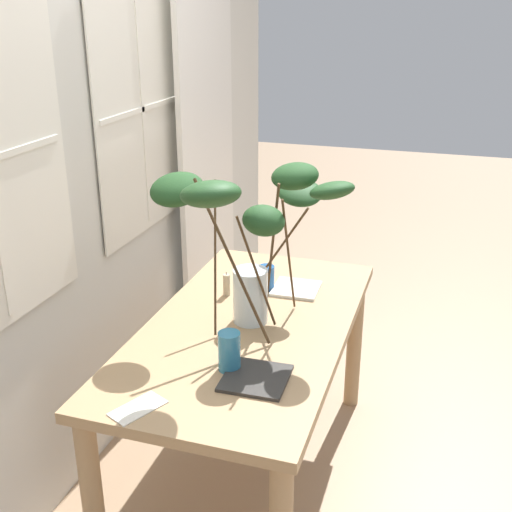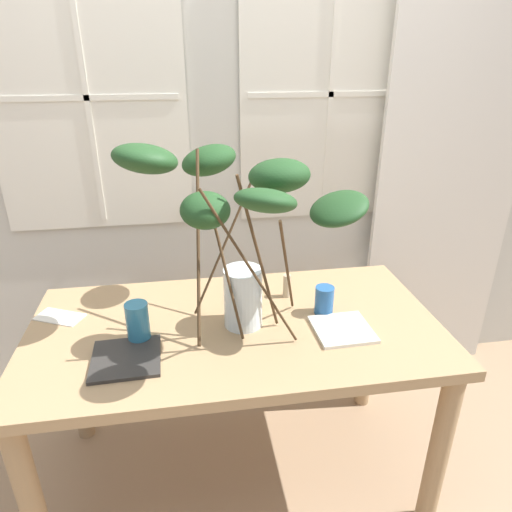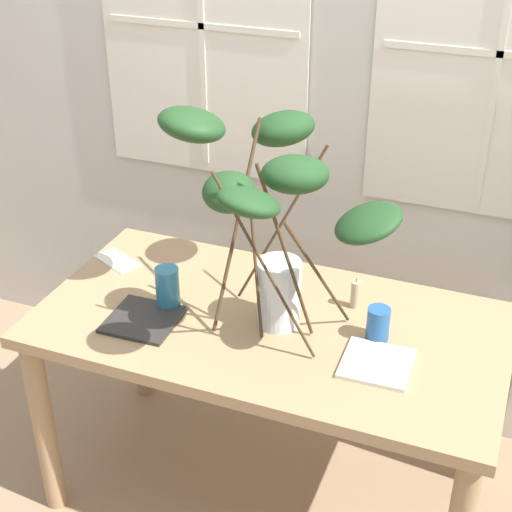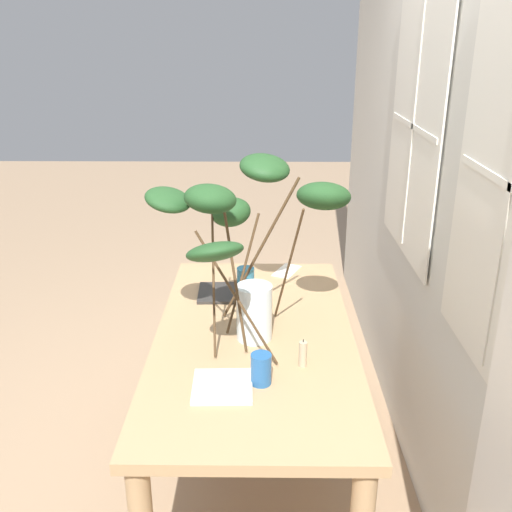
# 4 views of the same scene
# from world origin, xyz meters

# --- Properties ---
(ground) EXTENTS (14.00, 14.00, 0.00)m
(ground) POSITION_xyz_m (0.00, 0.00, 0.00)
(ground) COLOR #9E7F60
(back_wall_with_windows) EXTENTS (4.83, 0.14, 2.90)m
(back_wall_with_windows) POSITION_xyz_m (-0.00, 0.78, 1.45)
(back_wall_with_windows) COLOR beige
(back_wall_with_windows) RESTS_ON ground
(curtain_sheer_side) EXTENTS (0.76, 0.03, 2.22)m
(curtain_sheer_side) POSITION_xyz_m (1.17, 0.63, 1.11)
(curtain_sheer_side) COLOR silver
(curtain_sheer_side) RESTS_ON ground
(dining_table) EXTENTS (1.53, 0.80, 0.77)m
(dining_table) POSITION_xyz_m (0.00, 0.00, 0.65)
(dining_table) COLOR tan
(dining_table) RESTS_ON ground
(vase_with_branches) EXTENTS (0.84, 0.80, 0.70)m
(vase_with_branches) POSITION_xyz_m (-0.01, -0.01, 1.22)
(vase_with_branches) COLOR silver
(vase_with_branches) RESTS_ON dining_table
(drinking_glass_blue_left) EXTENTS (0.08, 0.08, 0.15)m
(drinking_glass_blue_left) POSITION_xyz_m (-0.35, -0.04, 0.84)
(drinking_glass_blue_left) COLOR teal
(drinking_glass_blue_left) RESTS_ON dining_table
(drinking_glass_blue_right) EXTENTS (0.07, 0.07, 0.11)m
(drinking_glass_blue_right) POSITION_xyz_m (0.35, 0.03, 0.83)
(drinking_glass_blue_right) COLOR #235693
(drinking_glass_blue_right) RESTS_ON dining_table
(plate_square_left) EXTENTS (0.23, 0.23, 0.01)m
(plate_square_left) POSITION_xyz_m (-0.38, -0.15, 0.78)
(plate_square_left) COLOR #2D2B28
(plate_square_left) RESTS_ON dining_table
(plate_square_right) EXTENTS (0.21, 0.21, 0.01)m
(plate_square_right) POSITION_xyz_m (0.38, -0.10, 0.78)
(plate_square_right) COLOR silver
(plate_square_right) RESTS_ON dining_table
(napkin_folded) EXTENTS (0.20, 0.16, 0.00)m
(napkin_folded) POSITION_xyz_m (-0.66, 0.16, 0.77)
(napkin_folded) COLOR silver
(napkin_folded) RESTS_ON dining_table
(pillar_candle) EXTENTS (0.03, 0.03, 0.11)m
(pillar_candle) POSITION_xyz_m (0.24, 0.18, 0.82)
(pillar_candle) COLOR tan
(pillar_candle) RESTS_ON dining_table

